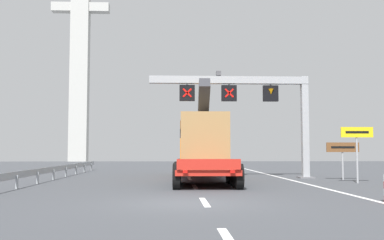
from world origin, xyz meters
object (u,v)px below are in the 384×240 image
object	(u,v)px
overhead_lane_gantry	(251,97)
heavy_haul_truck_red	(201,145)
bridge_pylon_distant	(80,35)
tourist_info_sign_brown	(343,151)
exit_sign_yellow	(357,140)

from	to	relation	value
overhead_lane_gantry	heavy_haul_truck_red	bearing A→B (deg)	-173.51
bridge_pylon_distant	tourist_info_sign_brown	bearing A→B (deg)	-61.94
overhead_lane_gantry	exit_sign_yellow	bearing A→B (deg)	-43.50
tourist_info_sign_brown	overhead_lane_gantry	bearing A→B (deg)	159.19
exit_sign_yellow	bridge_pylon_distant	bearing A→B (deg)	116.56
overhead_lane_gantry	bridge_pylon_distant	size ratio (longest dim) A/B	0.25
heavy_haul_truck_red	tourist_info_sign_brown	xyz separation A→B (m)	(7.98, -1.51, -0.33)
overhead_lane_gantry	heavy_haul_truck_red	xyz separation A→B (m)	(-3.09, -0.35, -2.95)
heavy_haul_truck_red	bridge_pylon_distant	xyz separation A→B (m)	(-16.29, 44.03, 18.05)
overhead_lane_gantry	exit_sign_yellow	distance (m)	6.99
heavy_haul_truck_red	overhead_lane_gantry	bearing A→B (deg)	6.49
overhead_lane_gantry	bridge_pylon_distant	world-z (taller)	bridge_pylon_distant
overhead_lane_gantry	tourist_info_sign_brown	xyz separation A→B (m)	(4.90, -1.86, -3.28)
exit_sign_yellow	heavy_haul_truck_red	bearing A→B (deg)	152.27
overhead_lane_gantry	exit_sign_yellow	xyz separation A→B (m)	(4.66, -4.43, -2.73)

